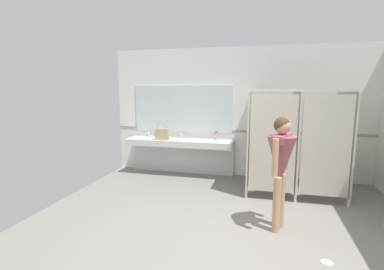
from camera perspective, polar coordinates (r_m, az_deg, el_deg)
The scene contains 10 objects.
ground_plane at distance 4.02m, azimuth 5.88°, elevation -21.56°, with size 6.13×6.81×0.10m, color gray.
wall_back at distance 6.63m, azimuth 10.11°, elevation 4.37°, with size 6.13×0.12×2.93m, color silver.
wall_back_tile_band at distance 6.61m, azimuth 9.97°, elevation 0.74°, with size 6.13×0.01×0.06m, color #9E937F.
vanity_counter at distance 6.73m, azimuth -2.35°, elevation -2.67°, with size 2.48×0.56×0.96m.
mirror_panel at distance 6.80m, azimuth -1.92°, elevation 5.28°, with size 2.38×0.02×1.09m, color silver.
bathroom_stalls at distance 5.74m, azimuth 20.03°, elevation -0.98°, with size 1.80×1.40×2.00m.
person_standing at distance 4.16m, azimuth 17.33°, elevation -4.80°, with size 0.52×0.54×1.62m.
handbag at distance 6.57m, azimuth -5.99°, elevation 0.27°, with size 0.32×0.11×0.42m.
soap_dispenser at distance 6.57m, azimuth 4.82°, elevation -0.24°, with size 0.07×0.07×0.20m.
floor_drain_cover at distance 3.96m, azimuth 25.37°, elevation -21.98°, with size 0.14×0.14×0.01m, color #B7BABF.
Camera 1 is at (0.47, -3.42, 1.99)m, focal length 26.69 mm.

